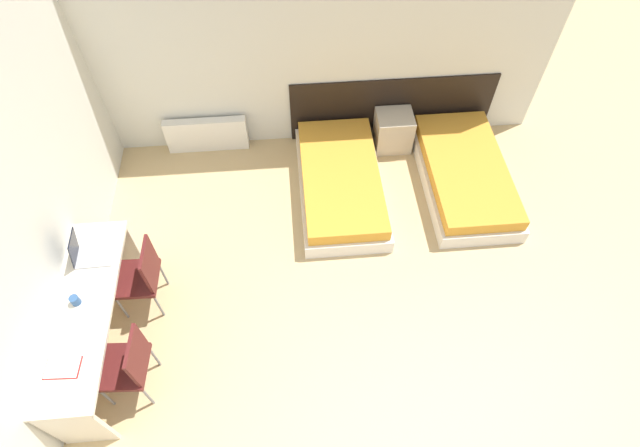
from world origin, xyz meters
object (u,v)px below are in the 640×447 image
Objects in this scene: chair_near_notebook at (128,364)px; bed_near_door at (464,174)px; nightstand at (393,131)px; bed_near_window at (341,182)px; chair_near_laptop at (141,275)px; laptop at (87,254)px.

bed_near_door is at bearing 34.78° from chair_near_notebook.
nightstand is (-0.76, 0.74, 0.08)m from bed_near_door.
bed_near_window and bed_near_door have the same top height.
chair_near_laptop is 2.72× the size of laptop.
nightstand is (0.76, 0.74, 0.08)m from bed_near_window.
bed_near_window is at bearing 24.26° from laptop.
nightstand reaches higher than bed_near_window.
nightstand is at bearing 44.28° from bed_near_window.
bed_near_window is 3.73× the size of nightstand.
laptop reaches higher than nightstand.
chair_near_laptop is at bearing 93.55° from chair_near_notebook.
bed_near_window is 1.07m from nightstand.
nightstand is 3.87m from laptop.
chair_near_laptop is (-3.63, -1.31, 0.35)m from bed_near_door.
laptop is at bearing -163.17° from bed_near_door.
chair_near_laptop is (-2.11, -1.31, 0.35)m from bed_near_window.
chair_near_notebook is at bearing -88.48° from chair_near_laptop.
laptop is (-0.41, 0.08, 0.31)m from chair_near_laptop.
nightstand is at bearing 135.72° from bed_near_door.
chair_near_notebook is at bearing -133.79° from bed_near_window.
bed_near_door is 5.51× the size of laptop.
bed_near_window is 5.51× the size of laptop.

